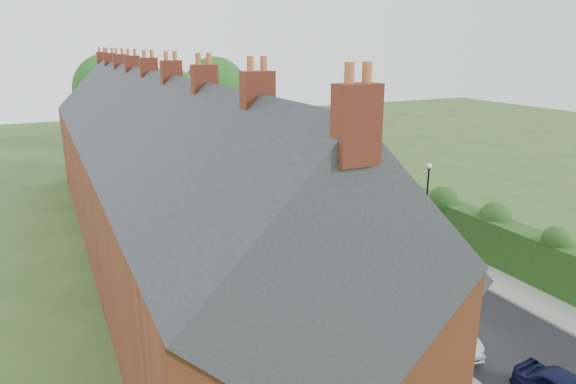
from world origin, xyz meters
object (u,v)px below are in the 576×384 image
car_grey (198,156)px  lamppost (427,194)px  car_silver_b (372,269)px  horse_cart (316,203)px  car_red (256,187)px  horse (331,216)px  car_green (284,207)px  car_white (281,219)px  car_beige (232,173)px  car_silver_a (437,323)px

car_grey → lamppost: bearing=-68.0°
car_silver_b → horse_cart: horse_cart is taller
car_red → car_grey: 13.78m
horse_cart → horse: bearing=-90.0°
car_silver_b → horse_cart: (2.23, 10.01, 0.41)m
car_silver_b → horse: 8.18m
car_red → horse_cart: bearing=-63.1°
lamppost → car_green: (-5.24, 8.60, -2.57)m
horse → car_red: bearing=-104.4°
horse → horse_cart: horse_cart is taller
car_silver_b → car_green: car_green is taller
car_green → car_red: car_red is taller
car_white → car_beige: size_ratio=0.96×
car_silver_a → horse: 13.78m
car_silver_a → car_green: car_silver_a is taller
car_red → horse_cart: size_ratio=1.64×
lamppost → horse: lamppost is taller
car_silver_a → car_silver_b: bearing=95.4°
car_grey → car_silver_b: bearing=-79.3°
car_green → horse: bearing=-49.5°
horse_cart → car_silver_a: bearing=-100.6°
car_silver_b → car_white: car_silver_b is taller
horse_cart → car_grey: bearing=96.8°
car_grey → horse_cart: size_ratio=1.75×
car_silver_a → car_red: bearing=99.2°
car_grey → car_green: bearing=-78.1°
lamppost → car_beige: bearing=104.3°
car_red → horse_cart: (1.67, -6.79, 0.38)m
lamppost → car_white: 9.57m
car_green → horse_cart: (1.91, -1.19, 0.39)m
car_silver_b → horse: size_ratio=2.55×
car_green → car_grey: 19.37m
car_silver_b → horse: bearing=76.7°
car_silver_b → car_red: bearing=90.6°
lamppost → car_silver_a: 10.61m
lamppost → car_beige: (-5.04, 19.80, -2.66)m
car_silver_a → lamppost: bearing=65.1°
car_red → car_beige: car_red is taller
car_red → horse: size_ratio=2.23×
car_silver_a → car_grey: size_ratio=0.97×
horse → car_silver_b: bearing=49.2°
car_white → car_red: bearing=88.8°
car_silver_a → car_silver_b: size_ratio=0.90×
car_grey → horse: (2.44, -22.69, 0.16)m
lamppost → car_red: bearing=109.4°
car_silver_a → car_silver_b: (0.68, 5.60, -0.04)m
car_white → car_grey: car_grey is taller
lamppost → car_grey: (-5.77, 27.96, -2.61)m
lamppost → car_silver_a: lamppost is taller
car_beige → car_silver_a: bearing=-98.8°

